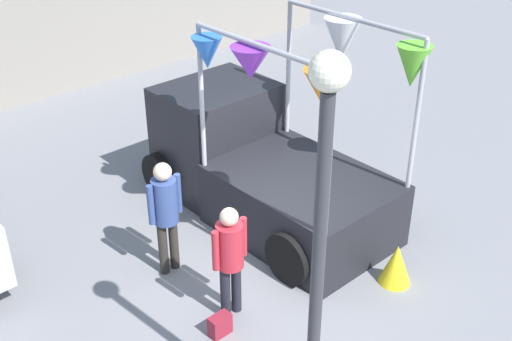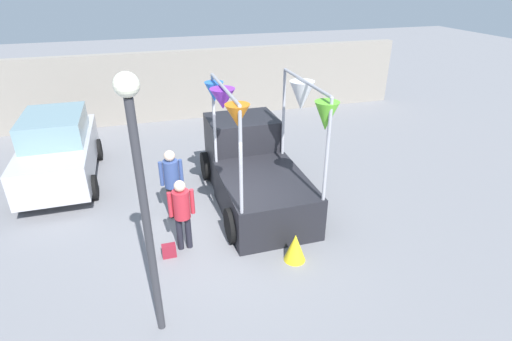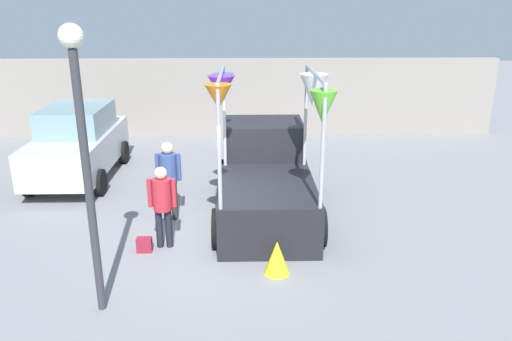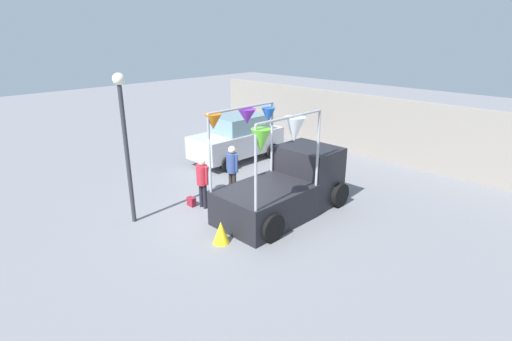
{
  "view_description": "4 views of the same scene",
  "coord_description": "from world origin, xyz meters",
  "px_view_note": "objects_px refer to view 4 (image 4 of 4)",
  "views": [
    {
      "loc": [
        -5.08,
        -5.33,
        5.66
      ],
      "look_at": [
        -0.08,
        0.18,
        1.47
      ],
      "focal_mm": 45.0,
      "sensor_mm": 36.0,
      "label": 1
    },
    {
      "loc": [
        -1.61,
        -7.39,
        5.22
      ],
      "look_at": [
        0.57,
        -0.15,
        1.44
      ],
      "focal_mm": 28.0,
      "sensor_mm": 36.0,
      "label": 2
    },
    {
      "loc": [
        0.45,
        -9.0,
        4.43
      ],
      "look_at": [
        0.67,
        0.49,
        1.19
      ],
      "focal_mm": 35.0,
      "sensor_mm": 36.0,
      "label": 3
    },
    {
      "loc": [
        8.05,
        -7.28,
        5.2
      ],
      "look_at": [
        0.24,
        0.54,
        1.29
      ],
      "focal_mm": 28.0,
      "sensor_mm": 36.0,
      "label": 4
    }
  ],
  "objects_px": {
    "handbag": "(191,202)",
    "folded_kite_bundle_sunflower": "(221,232)",
    "street_lamp": "(124,129)",
    "person_vendor": "(232,166)",
    "vendor_truck": "(288,183)",
    "parked_car": "(237,138)",
    "person_customer": "(202,178)"
  },
  "relations": [
    {
      "from": "handbag",
      "to": "street_lamp",
      "type": "bearing_deg",
      "value": -99.78
    },
    {
      "from": "person_vendor",
      "to": "street_lamp",
      "type": "height_order",
      "value": "street_lamp"
    },
    {
      "from": "person_vendor",
      "to": "street_lamp",
      "type": "distance_m",
      "value": 3.71
    },
    {
      "from": "handbag",
      "to": "folded_kite_bundle_sunflower",
      "type": "height_order",
      "value": "folded_kite_bundle_sunflower"
    },
    {
      "from": "person_vendor",
      "to": "handbag",
      "type": "height_order",
      "value": "person_vendor"
    },
    {
      "from": "handbag",
      "to": "street_lamp",
      "type": "distance_m",
      "value": 3.14
    },
    {
      "from": "parked_car",
      "to": "street_lamp",
      "type": "height_order",
      "value": "street_lamp"
    },
    {
      "from": "vendor_truck",
      "to": "person_vendor",
      "type": "distance_m",
      "value": 2.08
    },
    {
      "from": "parked_car",
      "to": "handbag",
      "type": "xyz_separation_m",
      "value": [
        2.44,
        -4.2,
        -0.8
      ]
    },
    {
      "from": "parked_car",
      "to": "person_vendor",
      "type": "relative_size",
      "value": 2.35
    },
    {
      "from": "street_lamp",
      "to": "folded_kite_bundle_sunflower",
      "type": "bearing_deg",
      "value": 19.5
    },
    {
      "from": "vendor_truck",
      "to": "handbag",
      "type": "relative_size",
      "value": 14.63
    },
    {
      "from": "person_customer",
      "to": "vendor_truck",
      "type": "bearing_deg",
      "value": 40.55
    },
    {
      "from": "parked_car",
      "to": "person_customer",
      "type": "relative_size",
      "value": 2.51
    },
    {
      "from": "folded_kite_bundle_sunflower",
      "to": "handbag",
      "type": "bearing_deg",
      "value": 160.98
    },
    {
      "from": "vendor_truck",
      "to": "street_lamp",
      "type": "xyz_separation_m",
      "value": [
        -2.63,
        -3.68,
        1.83
      ]
    },
    {
      "from": "parked_car",
      "to": "street_lamp",
      "type": "xyz_separation_m",
      "value": [
        2.13,
        -5.99,
        1.76
      ]
    },
    {
      "from": "parked_car",
      "to": "person_vendor",
      "type": "bearing_deg",
      "value": -45.03
    },
    {
      "from": "vendor_truck",
      "to": "handbag",
      "type": "xyz_separation_m",
      "value": [
        -2.32,
        -1.89,
        -0.73
      ]
    },
    {
      "from": "handbag",
      "to": "folded_kite_bundle_sunflower",
      "type": "bearing_deg",
      "value": -19.02
    },
    {
      "from": "person_vendor",
      "to": "handbag",
      "type": "xyz_separation_m",
      "value": [
        -0.29,
        -1.46,
        -0.89
      ]
    },
    {
      "from": "person_customer",
      "to": "person_vendor",
      "type": "bearing_deg",
      "value": 92.66
    },
    {
      "from": "person_vendor",
      "to": "handbag",
      "type": "distance_m",
      "value": 1.74
    },
    {
      "from": "street_lamp",
      "to": "folded_kite_bundle_sunflower",
      "type": "distance_m",
      "value": 3.75
    },
    {
      "from": "handbag",
      "to": "street_lamp",
      "type": "relative_size",
      "value": 0.07
    },
    {
      "from": "parked_car",
      "to": "person_vendor",
      "type": "height_order",
      "value": "parked_car"
    },
    {
      "from": "folded_kite_bundle_sunflower",
      "to": "parked_car",
      "type": "bearing_deg",
      "value": 133.96
    },
    {
      "from": "vendor_truck",
      "to": "person_vendor",
      "type": "xyz_separation_m",
      "value": [
        -2.03,
        -0.42,
        0.16
      ]
    },
    {
      "from": "street_lamp",
      "to": "folded_kite_bundle_sunflower",
      "type": "relative_size",
      "value": 6.96
    },
    {
      "from": "parked_car",
      "to": "street_lamp",
      "type": "relative_size",
      "value": 0.96
    },
    {
      "from": "person_customer",
      "to": "person_vendor",
      "type": "xyz_separation_m",
      "value": [
        -0.06,
        1.26,
        0.07
      ]
    },
    {
      "from": "person_customer",
      "to": "person_vendor",
      "type": "height_order",
      "value": "person_vendor"
    }
  ]
}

